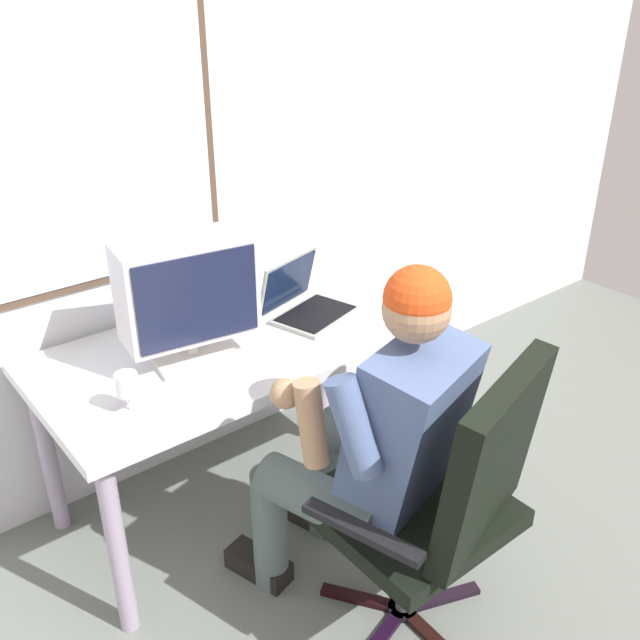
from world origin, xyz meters
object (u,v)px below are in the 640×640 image
(office_chair, at_px, (446,492))
(desk_speaker, at_px, (235,300))
(person_seated, at_px, (372,436))
(crt_monitor, at_px, (187,291))
(laptop, at_px, (303,300))
(desk, at_px, (237,361))
(wine_glass, at_px, (127,387))

(office_chair, bearing_deg, desk_speaker, 91.18)
(person_seated, height_order, crt_monitor, person_seated)
(laptop, bearing_deg, person_seated, -110.96)
(laptop, bearing_deg, desk, -175.86)
(desk_speaker, bearing_deg, office_chair, -88.82)
(person_seated, distance_m, crt_monitor, 0.77)
(wine_glass, bearing_deg, laptop, 13.61)
(office_chair, relative_size, desk_speaker, 6.95)
(crt_monitor, distance_m, wine_glass, 0.39)
(crt_monitor, height_order, desk_speaker, crt_monitor)
(desk, height_order, crt_monitor, crt_monitor)
(laptop, height_order, desk_speaker, laptop)
(office_chair, distance_m, wine_glass, 1.00)
(desk, distance_m, crt_monitor, 0.39)
(person_seated, relative_size, desk_speaker, 8.60)
(person_seated, xyz_separation_m, laptop, (0.27, 0.70, 0.12))
(desk, distance_m, person_seated, 0.68)
(laptop, distance_m, wine_glass, 0.85)
(wine_glass, bearing_deg, office_chair, -50.54)
(person_seated, distance_m, wine_glass, 0.76)
(person_seated, xyz_separation_m, wine_glass, (-0.56, 0.50, 0.15))
(desk, xyz_separation_m, crt_monitor, (-0.18, -0.01, 0.34))
(desk, relative_size, person_seated, 1.15)
(wine_glass, bearing_deg, person_seated, -41.88)
(wine_glass, height_order, desk_speaker, desk_speaker)
(person_seated, distance_m, laptop, 0.76)
(desk, height_order, person_seated, person_seated)
(laptop, bearing_deg, desk_speaker, 149.00)
(crt_monitor, relative_size, desk_speaker, 3.25)
(crt_monitor, xyz_separation_m, laptop, (0.51, 0.04, -0.20))
(laptop, bearing_deg, office_chair, -102.03)
(office_chair, relative_size, crt_monitor, 2.14)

